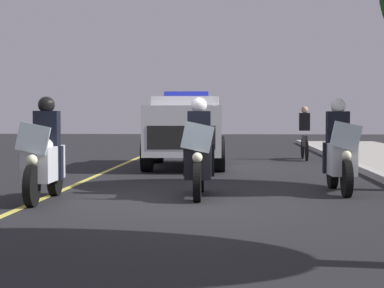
% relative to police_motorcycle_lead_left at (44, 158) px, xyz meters
% --- Properties ---
extents(ground_plane, '(80.00, 80.00, 0.00)m').
position_rel_police_motorcycle_lead_left_xyz_m(ground_plane, '(0.01, 2.37, -0.70)').
color(ground_plane, black).
extents(lane_stripe_center, '(48.00, 0.12, 0.01)m').
position_rel_police_motorcycle_lead_left_xyz_m(lane_stripe_center, '(0.01, -0.11, -0.70)').
color(lane_stripe_center, '#E0D14C').
rests_on(lane_stripe_center, ground).
extents(police_motorcycle_lead_left, '(2.14, 0.57, 1.72)m').
position_rel_police_motorcycle_lead_left_xyz_m(police_motorcycle_lead_left, '(0.00, 0.00, 0.00)').
color(police_motorcycle_lead_left, black).
rests_on(police_motorcycle_lead_left, ground).
extents(police_motorcycle_lead_right, '(2.14, 0.57, 1.72)m').
position_rel_police_motorcycle_lead_left_xyz_m(police_motorcycle_lead_right, '(-0.77, 2.50, 0.00)').
color(police_motorcycle_lead_right, black).
rests_on(police_motorcycle_lead_right, ground).
extents(police_motorcycle_trailing, '(2.14, 0.57, 1.72)m').
position_rel_police_motorcycle_lead_left_xyz_m(police_motorcycle_trailing, '(-1.56, 5.02, 0.00)').
color(police_motorcycle_trailing, black).
rests_on(police_motorcycle_trailing, ground).
extents(police_suv, '(4.95, 2.17, 2.05)m').
position_rel_police_motorcycle_lead_left_xyz_m(police_suv, '(-7.52, 1.78, 0.37)').
color(police_suv, silver).
rests_on(police_suv, ground).
extents(cyclist_background, '(1.76, 0.33, 1.69)m').
position_rel_police_motorcycle_lead_left_xyz_m(cyclist_background, '(-10.78, 5.28, 0.14)').
color(cyclist_background, black).
rests_on(cyclist_background, ground).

